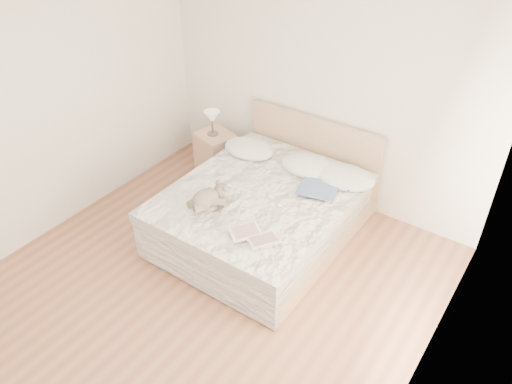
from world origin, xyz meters
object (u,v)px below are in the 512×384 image
table_lamp (212,118)px  childrens_book (255,236)px  photo_book (253,149)px  teddy_bear (206,204)px  nightstand (216,154)px  bed (265,210)px

table_lamp → childrens_book: 2.12m
table_lamp → photo_book: table_lamp is taller
table_lamp → teddy_bear: (0.95, -1.27, -0.13)m
nightstand → table_lamp: table_lamp is taller
bed → table_lamp: size_ratio=6.87×
teddy_bear → nightstand: bearing=140.6°
bed → teddy_bear: bed is taller
nightstand → childrens_book: 2.14m
table_lamp → photo_book: (0.68, -0.10, -0.15)m
nightstand → table_lamp: size_ratio=1.79×
bed → childrens_book: (0.37, -0.73, 0.32)m
bed → table_lamp: 1.47m
table_lamp → photo_book: bearing=-8.5°
table_lamp → teddy_bear: table_lamp is taller
table_lamp → photo_book: size_ratio=0.90×
bed → childrens_book: bed is taller
childrens_book → photo_book: bearing=159.2°
childrens_book → teddy_bear: size_ratio=1.09×
photo_book → table_lamp: bearing=146.6°
table_lamp → photo_book: 0.70m
teddy_bear → childrens_book: bearing=6.0°
photo_book → childrens_book: size_ratio=0.84×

